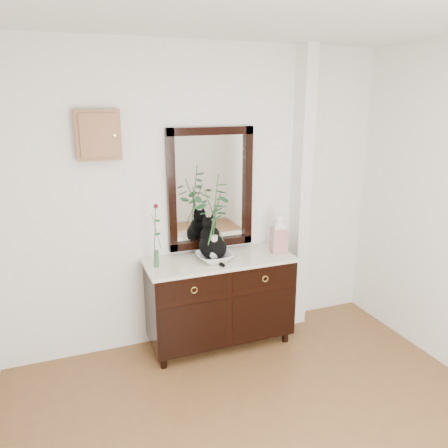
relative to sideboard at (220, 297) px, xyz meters
name	(u,v)px	position (x,y,z in m)	size (l,w,h in m)	color
wall_back	(200,199)	(-0.10, 0.25, 0.88)	(3.60, 0.04, 2.70)	white
pilaster	(301,193)	(0.90, 0.17, 0.88)	(0.12, 0.20, 2.70)	white
sideboard	(220,297)	(0.00, 0.00, 0.00)	(1.33, 0.52, 0.82)	black
wall_mirror	(211,189)	(0.00, 0.24, 0.97)	(0.80, 0.06, 1.10)	black
key_cabinet	(98,135)	(-0.95, 0.21, 1.48)	(0.35, 0.10, 0.40)	brown
cat	(213,238)	(-0.05, 0.04, 0.56)	(0.26, 0.32, 0.37)	black
lotus_bowl	(214,257)	(-0.07, -0.04, 0.41)	(0.31, 0.31, 0.08)	white
vase_branches	(214,217)	(-0.07, -0.04, 0.78)	(0.36, 0.36, 0.76)	silver
bud_vase_rose	(155,235)	(-0.57, 0.01, 0.66)	(0.07, 0.07, 0.56)	#306038
ginger_jar	(279,233)	(0.57, -0.03, 0.56)	(0.14, 0.14, 0.37)	silver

